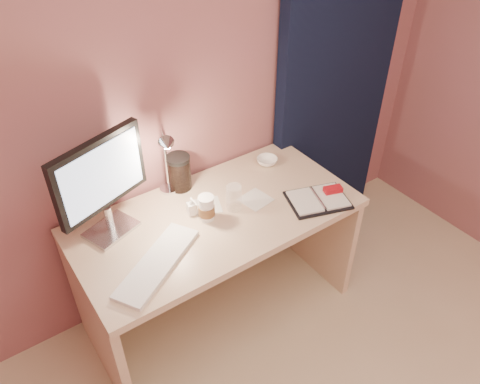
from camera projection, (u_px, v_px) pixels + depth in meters
room at (326, 69)px, 2.67m from camera, size 3.50×3.50×3.50m
desk at (210, 239)px, 2.47m from camera, size 1.40×0.70×0.73m
monitor at (100, 180)px, 2.00m from camera, size 0.45×0.23×0.49m
keyboard at (157, 263)px, 2.01m from camera, size 0.49×0.38×0.02m
planner at (319, 199)px, 2.36m from camera, size 0.35×0.30×0.05m
paper_a at (256, 199)px, 2.37m from camera, size 0.16×0.16×0.00m
paper_c at (207, 206)px, 2.33m from camera, size 0.17×0.17×0.00m
coffee_cup at (206, 209)px, 2.22m from camera, size 0.08×0.08×0.13m
clear_cup at (234, 198)px, 2.28m from camera, size 0.08×0.08×0.13m
bowl at (267, 161)px, 2.61m from camera, size 0.15×0.15×0.04m
lotion_bottle at (192, 206)px, 2.25m from camera, size 0.05×0.05×0.09m
dark_jar at (179, 174)px, 2.40m from camera, size 0.12×0.12×0.17m
desk_lamp at (181, 155)px, 2.23m from camera, size 0.15×0.25×0.41m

